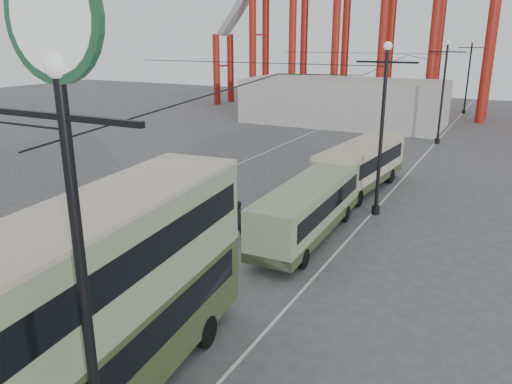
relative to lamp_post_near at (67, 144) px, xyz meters
The scene contains 11 objects.
ground 10.11m from the lamp_post_near, 151.82° to the left, with size 160.00×160.00×0.00m, color #4A494C.
road_markings 24.87m from the lamp_post_near, 105.88° to the left, with size 12.52×120.00×0.01m.
lamp_post_near is the anchor object (origin of this frame).
lamp_post_mid 21.24m from the lamp_post_near, 90.00° to the left, with size 3.20×0.44×9.32m.
lamp_post_far 43.12m from the lamp_post_near, 90.00° to the left, with size 3.20×0.44×9.32m.
lamp_post_distant 65.08m from the lamp_post_near, 90.00° to the left, with size 3.20×0.44×9.32m.
fairground_shed 51.61m from the lamp_post_near, 103.06° to the left, with size 22.00×10.00×5.00m, color #B0B0AB.
double_decker_bus 6.01m from the lamp_post_near, 129.25° to the left, with size 3.80×10.79×5.67m.
single_decker_green 17.32m from the lamp_post_near, 97.33° to the left, with size 2.55×9.97×2.80m.
single_decker_cream 25.88m from the lamp_post_near, 94.82° to the left, with size 3.30×9.96×3.04m.
pedestrian 16.59m from the lamp_post_near, 109.42° to the left, with size 0.73×0.48×1.99m, color black.
Camera 1 is at (11.97, -8.56, 9.50)m, focal length 35.00 mm.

